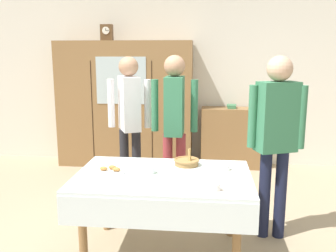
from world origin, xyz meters
The scene contains 17 objects.
ground_plane centered at (0.00, 0.00, 0.00)m, with size 12.00×12.00×0.00m, color tan.
back_wall centered at (0.00, 2.65, 1.35)m, with size 6.40×0.10×2.70m, color silver.
dining_table centered at (0.00, -0.23, 0.62)m, with size 1.52×0.99×0.72m.
wall_cabinet centered at (-0.90, 2.35, 0.96)m, with size 2.07×0.46×1.93m.
mantel_clock centered at (-1.15, 2.35, 2.05)m, with size 0.18×0.11×0.24m.
bookshelf_low centered at (0.74, 2.41, 0.46)m, with size 0.90×0.35×0.92m.
book_stack centered at (0.74, 2.40, 0.95)m, with size 0.16×0.21×0.05m.
tea_cup_mid_left centered at (0.45, -0.55, 0.75)m, with size 0.13×0.13×0.06m.
tea_cup_center centered at (-0.11, -0.20, 0.75)m, with size 0.13×0.13×0.06m.
tea_cup_back_edge centered at (0.55, -0.04, 0.75)m, with size 0.13×0.13×0.06m.
bread_basket centered at (0.19, 0.09, 0.76)m, with size 0.24×0.24×0.16m.
pastry_plate centered at (-0.48, -0.19, 0.73)m, with size 0.28×0.28×0.05m.
spoon_mid_left centered at (-0.12, -0.04, 0.72)m, with size 0.12×0.02×0.01m.
spoon_far_left centered at (-0.48, -0.48, 0.72)m, with size 0.12×0.02×0.01m.
person_near_right_end centered at (0.01, 0.81, 1.06)m, with size 0.52×0.36×1.73m.
person_by_cabinet centered at (1.01, 0.18, 1.07)m, with size 0.52×0.31×1.74m.
person_behind_table_right centered at (-0.55, 1.02, 1.05)m, with size 0.52×0.41×1.71m.
Camera 1 is at (0.37, -3.26, 1.77)m, focal length 39.72 mm.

